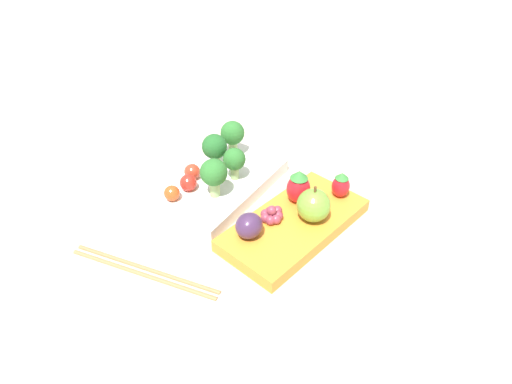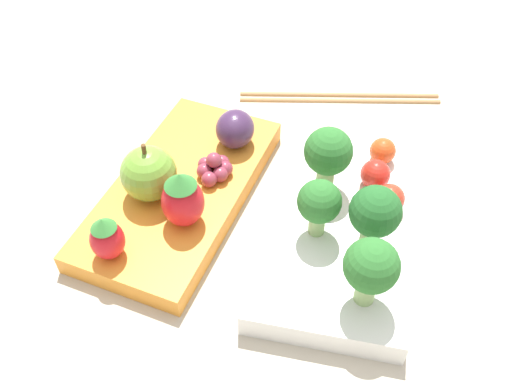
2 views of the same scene
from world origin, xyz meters
name	(u,v)px [view 1 (image 1 of 2)]	position (x,y,z in m)	size (l,w,h in m)	color
ground_plane	(254,213)	(0.00, 0.00, 0.00)	(4.00, 4.00, 0.00)	#BCB29E
bento_box_savoury	(222,185)	(0.01, 0.07, 0.01)	(0.21, 0.13, 0.02)	white
bento_box_fruit	(294,225)	(0.01, -0.07, 0.01)	(0.22, 0.13, 0.02)	orange
broccoli_floret_0	(215,148)	(0.03, 0.10, 0.06)	(0.04, 0.04, 0.06)	#93B770
broccoli_floret_1	(214,174)	(-0.02, 0.05, 0.06)	(0.04, 0.04, 0.06)	#93B770
broccoli_floret_2	(234,160)	(0.03, 0.06, 0.06)	(0.03, 0.03, 0.05)	#93B770
broccoli_floret_3	(233,134)	(0.08, 0.10, 0.06)	(0.04, 0.04, 0.06)	#93B770
cherry_tomato_0	(188,183)	(-0.04, 0.09, 0.04)	(0.03, 0.03, 0.03)	red
cherry_tomato_1	(192,172)	(-0.01, 0.11, 0.03)	(0.02, 0.02, 0.02)	red
cherry_tomato_2	(172,193)	(-0.07, 0.10, 0.03)	(0.02, 0.02, 0.02)	#DB4C1E
apple	(314,205)	(0.02, -0.08, 0.04)	(0.05, 0.05, 0.05)	#70A838
strawberry_0	(341,185)	(0.09, -0.09, 0.04)	(0.03, 0.03, 0.04)	red
strawberry_1	(298,187)	(0.04, -0.05, 0.04)	(0.03, 0.03, 0.05)	red
plum	(249,226)	(-0.06, -0.04, 0.04)	(0.04, 0.03, 0.03)	#42284C
grape_cluster	(272,215)	(-0.01, -0.04, 0.03)	(0.03, 0.03, 0.02)	#93384C
chopsticks_pair	(144,270)	(-0.18, 0.04, 0.00)	(0.07, 0.21, 0.01)	#A37547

